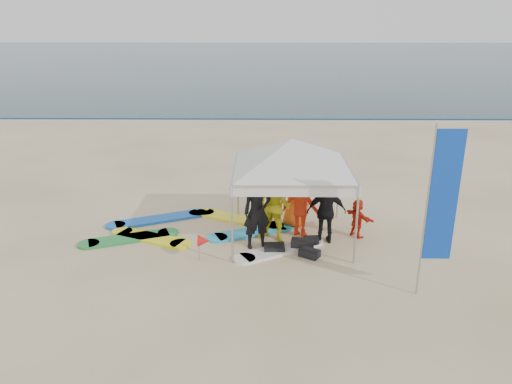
{
  "coord_description": "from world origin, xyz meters",
  "views": [
    {
      "loc": [
        -0.05,
        -9.39,
        5.44
      ],
      "look_at": [
        -0.19,
        2.6,
        1.2
      ],
      "focal_mm": 35.0,
      "sensor_mm": 36.0,
      "label": 1
    }
  ],
  "objects_px": {
    "person_yellow": "(274,207)",
    "person_black_b": "(326,211)",
    "person_black_a": "(257,211)",
    "feather_flag": "(442,198)",
    "person_orange_b": "(294,198)",
    "canopy_tent": "(292,139)",
    "person_seated": "(357,218)",
    "marker_pennant": "(204,241)",
    "person_orange_a": "(302,204)",
    "surfboard_spread": "(200,232)"
  },
  "relations": [
    {
      "from": "person_seated",
      "to": "person_orange_b",
      "type": "bearing_deg",
      "value": 32.35
    },
    {
      "from": "person_orange_a",
      "to": "surfboard_spread",
      "type": "xyz_separation_m",
      "value": [
        -2.67,
        0.07,
        -0.81
      ]
    },
    {
      "from": "person_black_a",
      "to": "person_seated",
      "type": "xyz_separation_m",
      "value": [
        2.58,
        0.66,
        -0.43
      ]
    },
    {
      "from": "person_orange_a",
      "to": "person_black_b",
      "type": "relative_size",
      "value": 1.02
    },
    {
      "from": "person_black_a",
      "to": "feather_flag",
      "type": "relative_size",
      "value": 0.53
    },
    {
      "from": "feather_flag",
      "to": "person_orange_b",
      "type": "bearing_deg",
      "value": 126.23
    },
    {
      "from": "person_yellow",
      "to": "person_black_b",
      "type": "height_order",
      "value": "person_yellow"
    },
    {
      "from": "person_orange_b",
      "to": "person_orange_a",
      "type": "bearing_deg",
      "value": 112.24
    },
    {
      "from": "feather_flag",
      "to": "person_black_a",
      "type": "bearing_deg",
      "value": 148.54
    },
    {
      "from": "person_yellow",
      "to": "canopy_tent",
      "type": "distance_m",
      "value": 1.76
    },
    {
      "from": "person_yellow",
      "to": "person_orange_a",
      "type": "bearing_deg",
      "value": 54.16
    },
    {
      "from": "person_black_a",
      "to": "person_black_b",
      "type": "distance_m",
      "value": 1.76
    },
    {
      "from": "person_orange_b",
      "to": "canopy_tent",
      "type": "height_order",
      "value": "canopy_tent"
    },
    {
      "from": "person_black_b",
      "to": "marker_pennant",
      "type": "xyz_separation_m",
      "value": [
        -2.96,
        -1.04,
        -0.34
      ]
    },
    {
      "from": "surfboard_spread",
      "to": "person_black_a",
      "type": "bearing_deg",
      "value": -28.51
    },
    {
      "from": "person_orange_b",
      "to": "person_yellow",
      "type": "bearing_deg",
      "value": 67.52
    },
    {
      "from": "person_orange_a",
      "to": "canopy_tent",
      "type": "relative_size",
      "value": 0.43
    },
    {
      "from": "feather_flag",
      "to": "surfboard_spread",
      "type": "xyz_separation_m",
      "value": [
        -5.12,
        3.03,
        -2.07
      ]
    },
    {
      "from": "person_black_a",
      "to": "person_yellow",
      "type": "distance_m",
      "value": 0.55
    },
    {
      "from": "person_orange_b",
      "to": "marker_pennant",
      "type": "bearing_deg",
      "value": 50.97
    },
    {
      "from": "surfboard_spread",
      "to": "person_orange_a",
      "type": "bearing_deg",
      "value": -1.41
    },
    {
      "from": "person_yellow",
      "to": "feather_flag",
      "type": "xyz_separation_m",
      "value": [
        3.17,
        -2.56,
        1.18
      ]
    },
    {
      "from": "canopy_tent",
      "to": "person_yellow",
      "type": "bearing_deg",
      "value": -156.07
    },
    {
      "from": "surfboard_spread",
      "to": "person_orange_b",
      "type": "bearing_deg",
      "value": 11.64
    },
    {
      "from": "person_seated",
      "to": "marker_pennant",
      "type": "height_order",
      "value": "person_seated"
    },
    {
      "from": "canopy_tent",
      "to": "person_black_a",
      "type": "bearing_deg",
      "value": -146.8
    },
    {
      "from": "person_orange_a",
      "to": "surfboard_spread",
      "type": "height_order",
      "value": "person_orange_a"
    },
    {
      "from": "person_black_a",
      "to": "surfboard_spread",
      "type": "height_order",
      "value": "person_black_a"
    },
    {
      "from": "marker_pennant",
      "to": "surfboard_spread",
      "type": "height_order",
      "value": "marker_pennant"
    },
    {
      "from": "canopy_tent",
      "to": "surfboard_spread",
      "type": "height_order",
      "value": "canopy_tent"
    },
    {
      "from": "person_seated",
      "to": "marker_pennant",
      "type": "xyz_separation_m",
      "value": [
        -3.82,
        -1.39,
        -0.02
      ]
    },
    {
      "from": "person_orange_b",
      "to": "feather_flag",
      "type": "bearing_deg",
      "value": 134.06
    },
    {
      "from": "person_black_a",
      "to": "person_seated",
      "type": "bearing_deg",
      "value": -0.91
    },
    {
      "from": "person_seated",
      "to": "marker_pennant",
      "type": "bearing_deg",
      "value": 75.98
    },
    {
      "from": "canopy_tent",
      "to": "surfboard_spread",
      "type": "relative_size",
      "value": 0.68
    },
    {
      "from": "person_black_b",
      "to": "person_orange_b",
      "type": "xyz_separation_m",
      "value": [
        -0.73,
        1.05,
        -0.02
      ]
    },
    {
      "from": "surfboard_spread",
      "to": "person_black_b",
      "type": "bearing_deg",
      "value": -9.17
    },
    {
      "from": "person_black_a",
      "to": "person_yellow",
      "type": "height_order",
      "value": "person_black_a"
    },
    {
      "from": "person_yellow",
      "to": "feather_flag",
      "type": "height_order",
      "value": "feather_flag"
    },
    {
      "from": "person_black_a",
      "to": "marker_pennant",
      "type": "bearing_deg",
      "value": -164.27
    },
    {
      "from": "canopy_tent",
      "to": "surfboard_spread",
      "type": "distance_m",
      "value": 3.52
    },
    {
      "from": "person_seated",
      "to": "canopy_tent",
      "type": "relative_size",
      "value": 0.26
    },
    {
      "from": "person_seated",
      "to": "surfboard_spread",
      "type": "relative_size",
      "value": 0.17
    },
    {
      "from": "person_black_a",
      "to": "feather_flag",
      "type": "xyz_separation_m",
      "value": [
        3.59,
        -2.2,
        1.16
      ]
    },
    {
      "from": "person_orange_b",
      "to": "surfboard_spread",
      "type": "distance_m",
      "value": 2.69
    },
    {
      "from": "feather_flag",
      "to": "canopy_tent",
      "type": "bearing_deg",
      "value": 134.88
    },
    {
      "from": "person_seated",
      "to": "marker_pennant",
      "type": "distance_m",
      "value": 4.07
    },
    {
      "from": "person_black_a",
      "to": "person_black_b",
      "type": "bearing_deg",
      "value": -5.15
    },
    {
      "from": "person_orange_a",
      "to": "marker_pennant",
      "type": "distance_m",
      "value": 2.84
    },
    {
      "from": "person_black_a",
      "to": "person_orange_b",
      "type": "bearing_deg",
      "value": 38.51
    }
  ]
}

